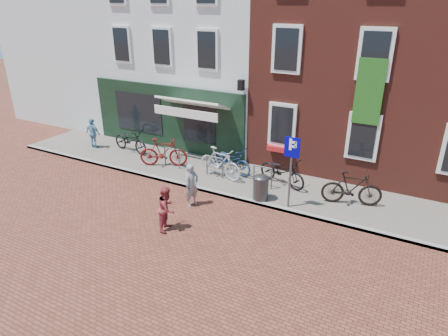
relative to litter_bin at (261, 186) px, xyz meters
The scene contains 16 objects.
ground 1.06m from the litter_bin, 159.84° to the right, with size 80.00×80.00×0.00m, color brown.
sidewalk 1.33m from the litter_bin, 81.33° to the left, with size 24.00×3.00×0.10m, color slate.
building_stucco 9.69m from the litter_bin, 130.97° to the left, with size 8.00×8.00×9.00m, color silver.
building_brick_mid 8.10m from the litter_bin, 79.99° to the left, with size 6.00×8.00×10.00m, color maroon.
filler_left 15.41m from the litter_bin, 153.29° to the left, with size 7.00×8.00×9.00m, color silver.
litter_bin is the anchor object (origin of this frame).
parking_sign 1.55m from the litter_bin, ahead, with size 0.50×0.08×2.43m.
woman 2.34m from the litter_bin, 145.98° to the right, with size 0.54×0.36×1.48m, color gray.
boy 3.43m from the litter_bin, 121.13° to the right, with size 0.69×0.53×1.41m, color #9E343A.
cafe_person 8.88m from the litter_bin, behind, with size 0.81×0.34×1.39m, color #72A4C5.
bicycle_0 7.13m from the litter_bin, 168.16° to the left, with size 0.71×2.02×1.06m, color black.
bicycle_1 4.76m from the litter_bin, behind, with size 0.55×1.96×1.18m, color #62110E.
bicycle_2 2.51m from the litter_bin, 142.26° to the left, with size 0.71×2.02×1.06m, color navy.
bicycle_3 2.31m from the litter_bin, 155.79° to the left, with size 0.55×1.96×1.18m, color #B3B3B6.
bicycle_4 1.47m from the litter_bin, 81.31° to the left, with size 0.71×2.02×1.06m, color black.
bicycle_5 3.00m from the litter_bin, 21.64° to the left, with size 0.55×1.96×1.18m, color black.
Camera 1 is at (5.44, -10.87, 6.44)m, focal length 31.52 mm.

